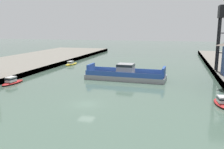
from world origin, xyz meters
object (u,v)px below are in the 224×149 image
object	(u,v)px
chain_ferry	(126,75)
moored_boat_mid_left	(71,63)
moored_boat_near_right	(222,102)
moored_boat_near_left	(12,81)

from	to	relation	value
chain_ferry	moored_boat_mid_left	world-z (taller)	chain_ferry
moored_boat_near_right	moored_boat_mid_left	size ratio (longest dim) A/B	0.81
chain_ferry	moored_boat_mid_left	distance (m)	28.59
moored_boat_mid_left	moored_boat_near_left	bearing A→B (deg)	-91.15
chain_ferry	moored_boat_near_right	bearing A→B (deg)	-39.39
moored_boat_near_right	moored_boat_mid_left	distance (m)	53.24
chain_ferry	moored_boat_mid_left	xyz separation A→B (m)	(-22.42, 17.74, -0.65)
chain_ferry	moored_boat_near_right	size ratio (longest dim) A/B	3.42
moored_boat_mid_left	chain_ferry	bearing A→B (deg)	-38.35
chain_ferry	moored_boat_near_left	world-z (taller)	chain_ferry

